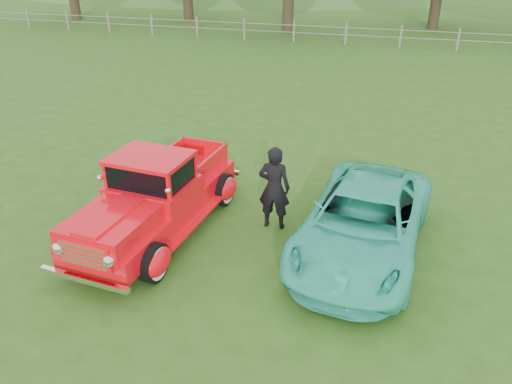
# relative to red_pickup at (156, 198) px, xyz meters

# --- Properties ---
(ground) EXTENTS (140.00, 140.00, 0.00)m
(ground) POSITION_rel_red_pickup_xyz_m (1.64, -0.87, -0.80)
(ground) COLOR #2A5015
(ground) RESTS_ON ground
(distant_hills) EXTENTS (116.00, 60.00, 18.00)m
(distant_hills) POSITION_rel_red_pickup_xyz_m (-2.44, 58.60, -5.34)
(distant_hills) COLOR #346826
(distant_hills) RESTS_ON ground
(fence_line) EXTENTS (48.00, 0.12, 1.20)m
(fence_line) POSITION_rel_red_pickup_xyz_m (1.64, 21.13, -0.19)
(fence_line) COLOR slate
(fence_line) RESTS_ON ground
(red_pickup) EXTENTS (2.58, 5.13, 1.78)m
(red_pickup) POSITION_rel_red_pickup_xyz_m (0.00, 0.00, 0.00)
(red_pickup) COLOR black
(red_pickup) RESTS_ON ground
(teal_sedan) EXTENTS (2.81, 5.06, 1.34)m
(teal_sedan) POSITION_rel_red_pickup_xyz_m (4.26, 0.36, -0.13)
(teal_sedan) COLOR #31C4A3
(teal_sedan) RESTS_ON ground
(man) EXTENTS (0.69, 0.46, 1.87)m
(man) POSITION_rel_red_pickup_xyz_m (2.34, 0.84, 0.14)
(man) COLOR black
(man) RESTS_ON ground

